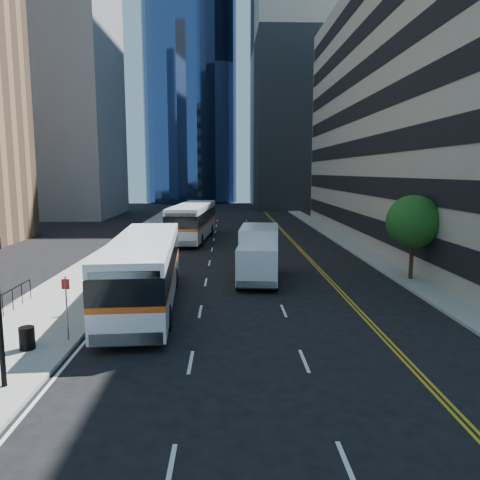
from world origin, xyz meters
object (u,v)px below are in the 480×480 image
at_px(bus_front, 145,269).
at_px(trash_can, 27,338).
at_px(bus_rear, 193,220).
at_px(street_tree, 413,222).
at_px(box_truck, 259,253).

xyz_separation_m(bus_front, trash_can, (-3.26, -6.16, -1.29)).
distance_m(bus_front, trash_can, 7.09).
relative_size(bus_rear, trash_can, 16.35).
height_order(street_tree, bus_front, street_tree).
height_order(bus_front, bus_rear, bus_rear).
xyz_separation_m(street_tree, trash_can, (-18.56, -10.97, -3.07)).
distance_m(box_truck, trash_can, 14.80).
relative_size(bus_front, bus_rear, 0.98).
distance_m(street_tree, box_truck, 9.48).
bearing_deg(box_truck, trash_can, -123.09).
bearing_deg(street_tree, bus_rear, 128.93).
bearing_deg(trash_can, bus_rear, 82.08).
bearing_deg(box_truck, street_tree, 2.96).
bearing_deg(bus_front, street_tree, 13.61).
bearing_deg(bus_rear, trash_can, -93.01).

